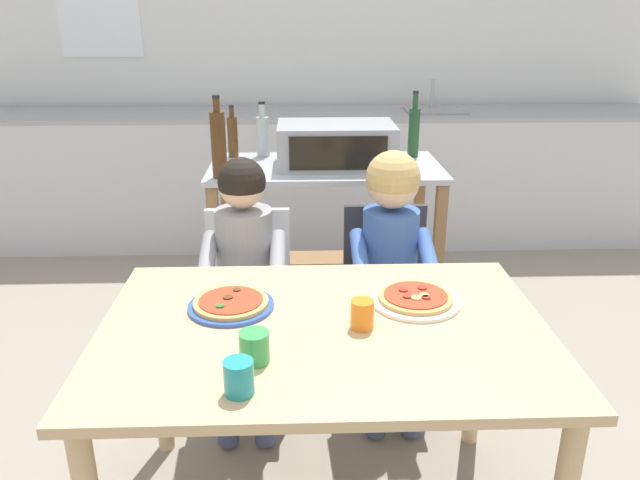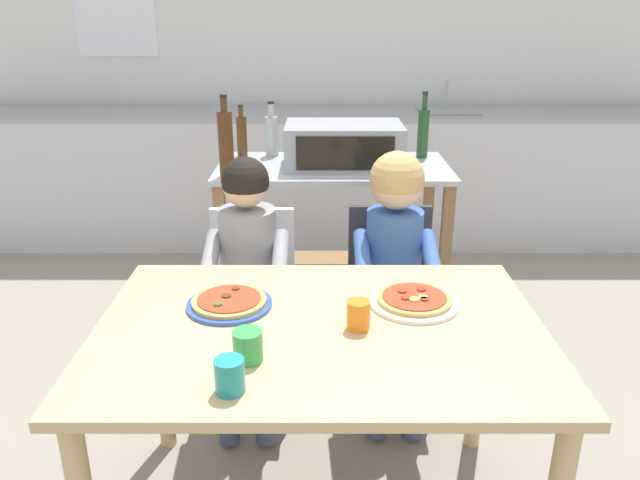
% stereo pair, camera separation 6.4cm
% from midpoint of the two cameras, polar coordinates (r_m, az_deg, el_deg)
% --- Properties ---
extents(ground_plane, '(11.98, 11.98, 0.00)m').
position_cam_midpoint_polar(ground_plane, '(3.19, 0.55, -8.98)').
color(ground_plane, gray).
extents(back_wall_tiled, '(5.53, 0.13, 2.70)m').
position_cam_midpoint_polar(back_wall_tiled, '(4.63, 0.29, 17.91)').
color(back_wall_tiled, white).
rests_on(back_wall_tiled, ground).
extents(kitchen_counter, '(4.98, 0.60, 1.11)m').
position_cam_midpoint_polar(kitchen_counter, '(4.37, 0.38, 5.84)').
color(kitchen_counter, silver).
rests_on(kitchen_counter, ground).
extents(kitchen_island_cart, '(1.12, 0.58, 0.87)m').
position_cam_midpoint_polar(kitchen_island_cart, '(3.09, 1.74, 1.78)').
color(kitchen_island_cart, '#B7BABF').
rests_on(kitchen_island_cart, ground).
extents(toaster_oven, '(0.55, 0.36, 0.20)m').
position_cam_midpoint_polar(toaster_oven, '(2.97, 2.80, 8.75)').
color(toaster_oven, '#999BA0').
rests_on(toaster_oven, kitchen_island_cart).
extents(bottle_clear_vinegar, '(0.07, 0.07, 0.36)m').
position_cam_midpoint_polar(bottle_clear_vinegar, '(2.79, -8.08, 8.91)').
color(bottle_clear_vinegar, '#4C2D14').
rests_on(bottle_clear_vinegar, kitchen_island_cart).
extents(bottle_slim_sauce, '(0.07, 0.07, 0.28)m').
position_cam_midpoint_polar(bottle_slim_sauce, '(3.19, -3.94, 9.73)').
color(bottle_slim_sauce, '#ADB7B2').
rests_on(bottle_slim_sauce, kitchen_island_cart).
extents(bottle_tall_green_wine, '(0.06, 0.06, 0.33)m').
position_cam_midpoint_polar(bottle_tall_green_wine, '(3.19, 10.05, 9.89)').
color(bottle_tall_green_wine, '#1E4723').
rests_on(bottle_tall_green_wine, kitchen_island_cart).
extents(bottle_squat_spirits, '(0.05, 0.05, 0.26)m').
position_cam_midpoint_polar(bottle_squat_spirits, '(3.20, -6.71, 9.62)').
color(bottle_squat_spirits, '#4C2D14').
rests_on(bottle_squat_spirits, kitchen_island_cart).
extents(dining_table, '(1.29, 0.89, 0.73)m').
position_cam_midpoint_polar(dining_table, '(1.84, 1.03, -10.56)').
color(dining_table, tan).
rests_on(dining_table, ground).
extents(dining_chair_left, '(0.36, 0.36, 0.81)m').
position_cam_midpoint_polar(dining_chair_left, '(2.55, -5.58, -5.06)').
color(dining_chair_left, silver).
rests_on(dining_chair_left, ground).
extents(dining_chair_right, '(0.36, 0.36, 0.81)m').
position_cam_midpoint_polar(dining_chair_right, '(2.59, 7.17, -4.72)').
color(dining_chair_right, '#333338').
rests_on(dining_chair_right, ground).
extents(child_in_grey_shirt, '(0.32, 0.42, 1.05)m').
position_cam_midpoint_polar(child_in_grey_shirt, '(2.36, -6.00, -2.25)').
color(child_in_grey_shirt, '#424C6B').
rests_on(child_in_grey_shirt, ground).
extents(child_in_blue_striped_shirt, '(0.32, 0.42, 1.06)m').
position_cam_midpoint_polar(child_in_blue_striped_shirt, '(2.39, 7.73, -1.10)').
color(child_in_blue_striped_shirt, '#424C6B').
rests_on(child_in_blue_striped_shirt, ground).
extents(pizza_plate_blue_rimmed, '(0.26, 0.26, 0.03)m').
position_cam_midpoint_polar(pizza_plate_blue_rimmed, '(1.91, -7.42, -5.77)').
color(pizza_plate_blue_rimmed, '#3356B7').
rests_on(pizza_plate_blue_rimmed, dining_table).
extents(pizza_plate_white, '(0.28, 0.28, 0.03)m').
position_cam_midpoint_polar(pizza_plate_white, '(1.94, 9.64, -5.53)').
color(pizza_plate_white, white).
rests_on(pizza_plate_white, dining_table).
extents(drinking_cup_teal, '(0.07, 0.07, 0.09)m').
position_cam_midpoint_polar(drinking_cup_teal, '(1.51, -7.07, -12.35)').
color(drinking_cup_teal, teal).
rests_on(drinking_cup_teal, dining_table).
extents(drinking_cup_green, '(0.08, 0.08, 0.08)m').
position_cam_midpoint_polar(drinking_cup_green, '(1.62, -5.52, -9.73)').
color(drinking_cup_green, green).
rests_on(drinking_cup_green, dining_table).
extents(drinking_cup_orange, '(0.07, 0.07, 0.09)m').
position_cam_midpoint_polar(drinking_cup_orange, '(1.77, 4.63, -6.93)').
color(drinking_cup_orange, orange).
rests_on(drinking_cup_orange, dining_table).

